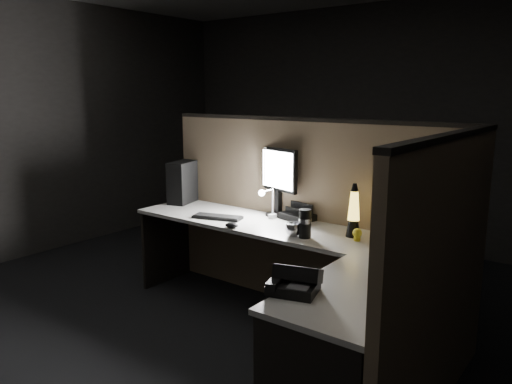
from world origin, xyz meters
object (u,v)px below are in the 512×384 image
Objects in this scene: monitor at (278,175)px; keyboard at (218,217)px; lava_lamp at (354,215)px; pc_tower at (184,182)px; desk_phone at (294,281)px.

monitor is 1.39× the size of keyboard.
monitor reaches higher than lava_lamp.
monitor reaches higher than pc_tower.
pc_tower is 0.68× the size of monitor.
monitor is at bearing -9.13° from pc_tower.
lava_lamp is at bearing 1.11° from monitor.
monitor is at bearing 33.33° from keyboard.
lava_lamp reaches higher than keyboard.
keyboard is 1.57m from desk_phone.
keyboard is at bearing -38.63° from pc_tower.
lava_lamp is (0.78, -0.20, -0.18)m from monitor.
monitor is at bearing 165.90° from lava_lamp.
desk_phone is (1.95, -1.16, -0.13)m from pc_tower.
pc_tower is 0.73m from keyboard.
lava_lamp reaches higher than desk_phone.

